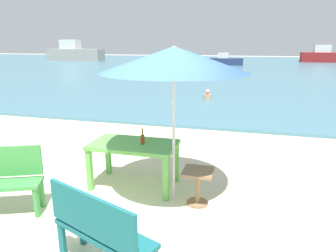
% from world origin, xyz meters
% --- Properties ---
extents(ground_plane, '(120.00, 120.00, 0.00)m').
position_xyz_m(ground_plane, '(0.00, 0.00, 0.00)').
color(ground_plane, beige).
extents(sea_water, '(120.00, 50.00, 0.08)m').
position_xyz_m(sea_water, '(0.00, 30.00, 0.04)').
color(sea_water, teal).
rests_on(sea_water, ground_plane).
extents(picnic_table_green, '(1.40, 0.80, 0.76)m').
position_xyz_m(picnic_table_green, '(-0.23, 1.25, 0.65)').
color(picnic_table_green, '#60B24C').
rests_on(picnic_table_green, ground_plane).
extents(beer_bottle_amber, '(0.07, 0.07, 0.26)m').
position_xyz_m(beer_bottle_amber, '(-0.06, 1.24, 0.85)').
color(beer_bottle_amber, brown).
rests_on(beer_bottle_amber, picnic_table_green).
extents(patio_umbrella, '(2.10, 2.10, 2.30)m').
position_xyz_m(patio_umbrella, '(0.51, 1.02, 2.12)').
color(patio_umbrella, silver).
rests_on(patio_umbrella, ground_plane).
extents(side_table_wood, '(0.44, 0.44, 0.54)m').
position_xyz_m(side_table_wood, '(0.90, 0.93, 0.35)').
color(side_table_wood, olive).
rests_on(side_table_wood, ground_plane).
extents(bench_teal_center, '(1.25, 0.77, 0.95)m').
position_xyz_m(bench_teal_center, '(0.18, -0.76, 0.54)').
color(bench_teal_center, '#196066').
rests_on(bench_teal_center, ground_plane).
extents(swimmer_person, '(0.34, 0.34, 0.41)m').
position_xyz_m(swimmer_person, '(-0.14, 9.47, 0.24)').
color(swimmer_person, tan).
rests_on(swimmer_person, sea_water).
extents(boat_barge, '(7.60, 2.07, 2.76)m').
position_xyz_m(boat_barge, '(-21.45, 34.05, 1.07)').
color(boat_barge, gray).
rests_on(boat_barge, sea_water).
extents(boat_cargo_ship, '(3.55, 0.97, 1.29)m').
position_xyz_m(boat_cargo_ship, '(-1.17, 30.84, 0.54)').
color(boat_cargo_ship, navy).
rests_on(boat_cargo_ship, sea_water).
extents(boat_fishing_trawler, '(5.82, 1.59, 2.12)m').
position_xyz_m(boat_fishing_trawler, '(10.32, 39.32, 0.84)').
color(boat_fishing_trawler, maroon).
rests_on(boat_fishing_trawler, sea_water).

